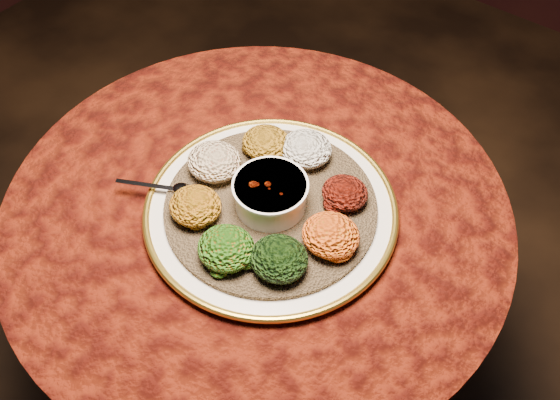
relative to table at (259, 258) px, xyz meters
The scene contains 13 objects.
table is the anchor object (origin of this frame).
platter 0.20m from the table, ahead, with size 0.56×0.56×0.02m.
injera 0.21m from the table, ahead, with size 0.39×0.39×0.01m, color brown.
stew_bowl 0.24m from the table, ahead, with size 0.14×0.14×0.06m.
spoon 0.26m from the table, 146.11° to the right, with size 0.14×0.08×0.01m.
portion_ayib 0.27m from the table, 82.38° to the left, with size 0.10×0.10×0.05m, color silver.
portion_kitfo 0.28m from the table, 33.40° to the left, with size 0.09×0.08×0.04m, color black.
portion_tikil 0.29m from the table, ahead, with size 0.10×0.10×0.05m, color #AF7D0E.
portion_gomen 0.28m from the table, 36.96° to the right, with size 0.10×0.09×0.05m, color black.
portion_mixveg 0.27m from the table, 70.94° to the right, with size 0.10×0.09×0.05m, color #A33E0A.
portion_kik 0.26m from the table, 119.73° to the right, with size 0.10×0.09×0.05m, color #A95E0E.
portion_timatim 0.25m from the table, behind, with size 0.10×0.10×0.05m, color maroon.
portion_shiro 0.26m from the table, 118.26° to the left, with size 0.09×0.09×0.05m, color #A16A13.
Camera 1 is at (0.48, -0.55, 1.65)m, focal length 40.00 mm.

